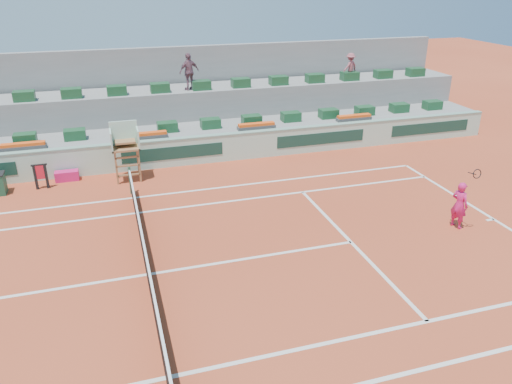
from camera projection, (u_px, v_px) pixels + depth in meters
ground at (147, 275)px, 14.16m from camera, size 90.00×90.00×0.00m
seating_tier_lower at (123, 142)px, 23.28m from camera, size 36.00×4.00×1.20m
seating_tier_upper at (120, 119)px, 24.39m from camera, size 36.00×2.40×2.60m
stadium_back_wall at (116, 93)px, 25.43m from camera, size 36.00×0.40×4.40m
player_bag at (67, 176)px, 20.48m from camera, size 0.93×0.41×0.41m
spectator_mid at (189, 72)px, 23.98m from camera, size 1.12×0.74×1.76m
spectator_right at (350, 67)px, 26.32m from camera, size 1.03×0.82×1.40m
court_lines at (147, 275)px, 14.15m from camera, size 23.89×11.09×0.01m
tennis_net at (145, 259)px, 13.94m from camera, size 0.10×11.97×1.10m
advertising_hoarding at (127, 157)px, 21.34m from camera, size 36.00×0.34×1.26m
umpire_chair at (125, 143)px, 20.09m from camera, size 1.10×0.90×2.40m
seat_row_lower at (122, 131)px, 22.16m from camera, size 32.90×0.60×0.44m
seat_row_upper at (117, 90)px, 23.25m from camera, size 32.90×0.60×0.44m
flower_planters at (87, 141)px, 21.09m from camera, size 26.80×0.36×0.28m
towel_rack at (41, 174)px, 19.54m from camera, size 0.59×0.10×1.03m
tennis_player at (459, 205)px, 16.49m from camera, size 0.55×0.90×2.28m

